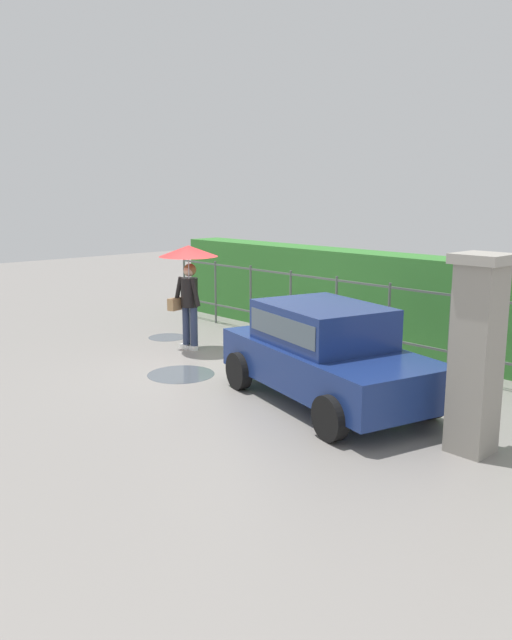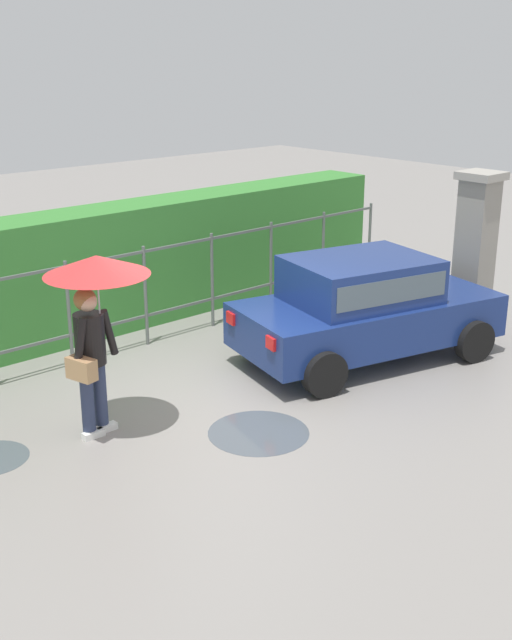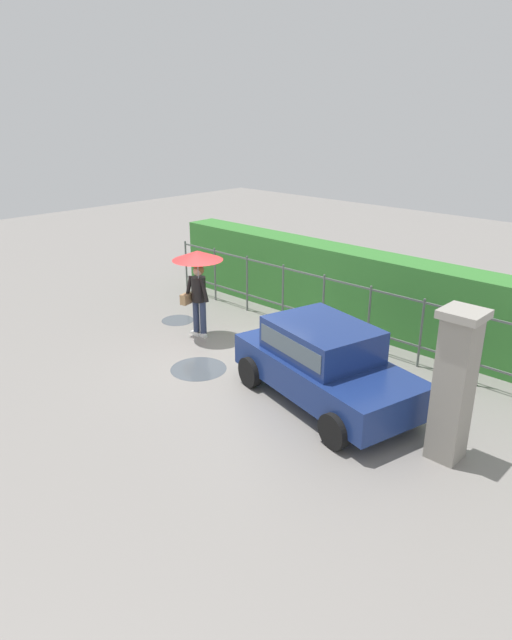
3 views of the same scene
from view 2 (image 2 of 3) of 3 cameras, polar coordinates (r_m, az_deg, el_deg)
name	(u,v)px [view 2 (image 2 of 3)]	position (r m, az deg, el deg)	size (l,w,h in m)	color
ground_plane	(226,404)	(9.94, -2.14, -6.05)	(40.00, 40.00, 0.00)	gray
car	(364,304)	(11.20, 7.75, 1.11)	(3.98, 2.53, 1.48)	navy
pedestrian	(94,297)	(8.80, -11.49, 1.63)	(1.15, 1.15, 2.09)	#2D3856
gate_pillar	(475,247)	(12.95, 15.39, 5.02)	(0.60, 0.60, 2.42)	gray
fence_section	(145,291)	(11.75, -7.92, 2.05)	(10.10, 0.05, 1.50)	#59605B
hedge_row	(106,269)	(12.57, -10.66, 3.60)	(11.05, 0.90, 1.90)	#387F33
puddle_near	(259,432)	(9.24, 0.19, -8.04)	(1.17, 1.17, 0.00)	#4C545B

